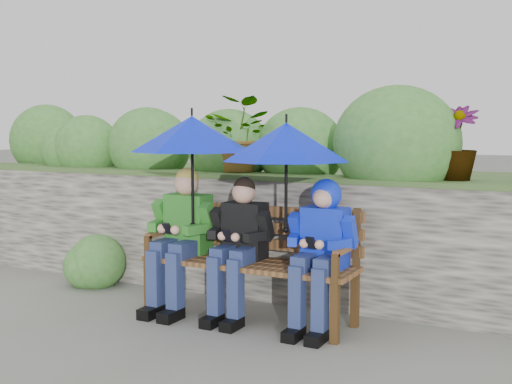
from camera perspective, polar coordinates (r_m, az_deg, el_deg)
The scene contains 8 objects.
ground at distance 4.75m, azimuth -0.57°, elevation -11.58°, with size 60.00×60.00×0.00m, color slate.
garden_backdrop at distance 6.04m, azimuth 6.54°, elevation -1.67°, with size 8.00×2.86×1.78m.
park_bench at distance 4.78m, azimuth -0.28°, elevation -5.51°, with size 1.61×0.47×0.85m.
boy_left at distance 4.99m, azimuth -6.66°, elevation -3.57°, with size 0.51×0.59×1.11m.
boy_middle at distance 4.73m, azimuth -1.53°, elevation -4.32°, with size 0.47×0.54×1.05m.
boy_right at distance 4.47m, azimuth 5.78°, elevation -4.40°, with size 0.47×0.57×1.06m.
umbrella_left at distance 4.84m, azimuth -5.71°, elevation 5.16°, with size 0.92×0.92×0.91m.
umbrella_right at distance 4.47m, azimuth 2.71°, elevation 4.47°, with size 0.92×0.92×0.83m.
Camera 1 is at (2.13, -4.01, 1.42)m, focal length 45.00 mm.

